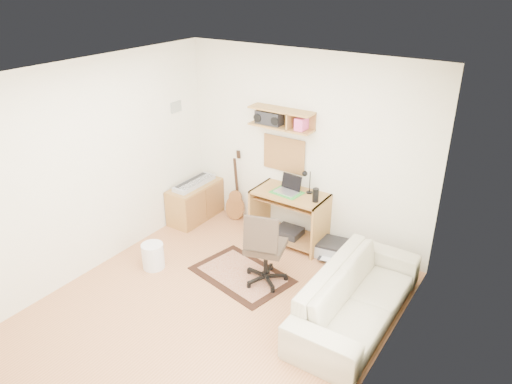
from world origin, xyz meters
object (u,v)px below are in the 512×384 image
Objects in this scene: cabinet at (195,202)px; sofa at (358,288)px; desk at (289,218)px; task_chair at (266,246)px; printer at (335,249)px.

sofa is (2.96, -0.84, 0.12)m from cabinet.
task_chair reaches higher than desk.
printer is (0.45, 1.01, -0.41)m from task_chair.
sofa reaches higher than cabinet.
cabinet is (-1.77, 0.80, -0.22)m from task_chair.
printer is 1.32m from sofa.
sofa is (0.74, -1.05, 0.31)m from printer.
cabinet is at bearing -173.49° from desk.
task_chair is 1.18m from printer.
task_chair reaches higher than cabinet.
printer is at bearing 5.21° from cabinet.
task_chair is 2.04× the size of printer.
desk is 2.07× the size of printer.
desk reaches higher than printer.
task_chair is 1.96m from cabinet.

